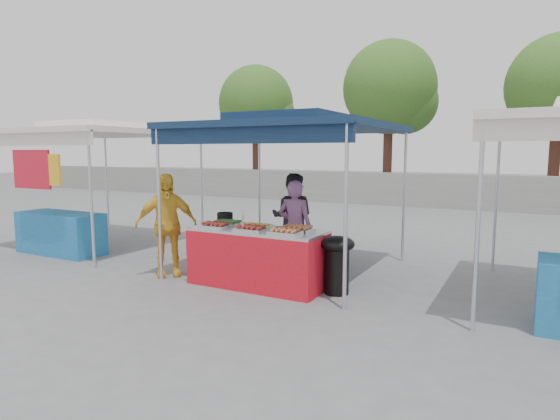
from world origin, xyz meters
The scene contains 22 objects.
ground_plane centered at (0.00, 0.00, 0.00)m, with size 80.00×80.00×0.00m, color slate.
back_wall centered at (0.00, 11.00, 0.60)m, with size 40.00×0.25×1.20m, color gray.
main_canopy centered at (0.00, 0.97, 2.37)m, with size 3.20×3.20×2.57m.
neighbor_stall_left centered at (-4.50, 0.57, 1.60)m, with size 3.20×3.20×2.57m.
tree_0 centered at (-7.71, 13.01, 4.03)m, with size 3.49×3.43×5.89m.
tree_1 centered at (-1.51, 12.96, 4.33)m, with size 3.71×3.68×6.33m.
vendor_table centered at (0.00, -0.10, 0.43)m, with size 2.00×0.80×0.85m.
food_tray_fl centered at (-0.58, -0.34, 0.88)m, with size 0.42×0.30×0.07m.
food_tray_fm centered at (0.04, -0.34, 0.88)m, with size 0.42×0.30×0.07m.
food_tray_fr centered at (0.58, -0.34, 0.88)m, with size 0.42×0.30×0.07m.
food_tray_bl centered at (-0.58, -0.02, 0.88)m, with size 0.42×0.30×0.07m.
food_tray_bm centered at (-0.05, -0.05, 0.88)m, with size 0.42×0.30×0.07m.
food_tray_br centered at (0.62, -0.01, 0.88)m, with size 0.42×0.30×0.07m.
cooking_pot centered at (-0.82, 0.26, 0.92)m, with size 0.25×0.25×0.15m, color black.
skewer_cup centered at (-0.11, -0.30, 0.91)m, with size 0.09×0.09×0.11m, color silver.
wok_burner centered at (1.17, 0.09, 0.48)m, with size 0.49×0.49×0.82m.
crate_left centered at (-0.52, 0.60, 0.16)m, with size 0.54×0.38×0.32m, color #1547B0.
crate_right centered at (0.33, 0.48, 0.16)m, with size 0.52×0.36×0.31m, color #1547B0.
crate_stacked centered at (0.33, 0.48, 0.45)m, with size 0.48×0.34×0.29m, color #1547B0.
vendor_woman centered at (0.21, 0.70, 0.76)m, with size 0.56×0.37×1.53m, color #955F8D.
helper_man centered at (-0.27, 1.59, 0.79)m, with size 0.77×0.60×1.59m, color black.
customer_person centered at (-1.57, -0.29, 0.82)m, with size 0.96×0.40×1.63m, color yellow.
Camera 1 is at (3.46, -5.87, 1.97)m, focal length 30.00 mm.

